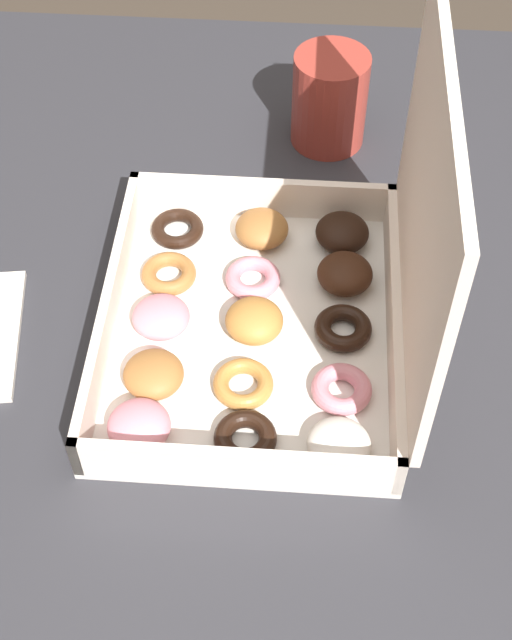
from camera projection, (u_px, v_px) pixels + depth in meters
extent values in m
cube|color=#2D2D33|center=(296.00, 406.00, 0.75)|extent=(1.10, 0.81, 0.03)
cylinder|color=#2D2D33|center=(70.00, 258.00, 1.38)|extent=(0.06, 0.06, 0.73)
cube|color=silver|center=(256.00, 333.00, 0.78)|extent=(0.30, 0.25, 0.01)
cube|color=silver|center=(115.00, 308.00, 0.77)|extent=(0.30, 0.01, 0.04)
cube|color=silver|center=(399.00, 323.00, 0.75)|extent=(0.30, 0.01, 0.04)
cube|color=silver|center=(267.00, 197.00, 0.85)|extent=(0.01, 0.25, 0.04)
cube|color=silver|center=(242.00, 467.00, 0.67)|extent=(0.01, 0.25, 0.04)
cube|color=silver|center=(433.00, 210.00, 0.65)|extent=(0.30, 0.01, 0.22)
torus|color=black|center=(182.00, 229.00, 0.85)|extent=(0.05, 0.05, 0.01)
torus|color=#9E6633|center=(174.00, 274.00, 0.81)|extent=(0.05, 0.05, 0.01)
ellipsoid|color=pink|center=(166.00, 317.00, 0.77)|extent=(0.05, 0.05, 0.02)
ellipsoid|color=#9E6633|center=(159.00, 373.00, 0.73)|extent=(0.05, 0.05, 0.03)
ellipsoid|color=pink|center=(145.00, 426.00, 0.70)|extent=(0.05, 0.05, 0.03)
ellipsoid|color=#9E6633|center=(266.00, 229.00, 0.84)|extent=(0.05, 0.05, 0.03)
torus|color=pink|center=(258.00, 278.00, 0.81)|extent=(0.05, 0.05, 0.01)
ellipsoid|color=#B77A38|center=(259.00, 321.00, 0.76)|extent=(0.05, 0.05, 0.03)
torus|color=#B77A38|center=(249.00, 381.00, 0.73)|extent=(0.05, 0.05, 0.01)
torus|color=black|center=(251.00, 438.00, 0.70)|extent=(0.05, 0.05, 0.01)
ellipsoid|color=black|center=(347.00, 233.00, 0.83)|extent=(0.05, 0.05, 0.03)
ellipsoid|color=#381E11|center=(350.00, 274.00, 0.80)|extent=(0.05, 0.05, 0.03)
torus|color=black|center=(348.00, 328.00, 0.77)|extent=(0.05, 0.05, 0.01)
torus|color=pink|center=(347.00, 385.00, 0.73)|extent=(0.05, 0.05, 0.01)
ellipsoid|color=white|center=(344.00, 445.00, 0.69)|extent=(0.05, 0.05, 0.02)
cylinder|color=#A3382D|center=(334.00, 100.00, 0.91)|extent=(0.08, 0.08, 0.10)
cylinder|color=black|center=(337.00, 61.00, 0.88)|extent=(0.06, 0.06, 0.01)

